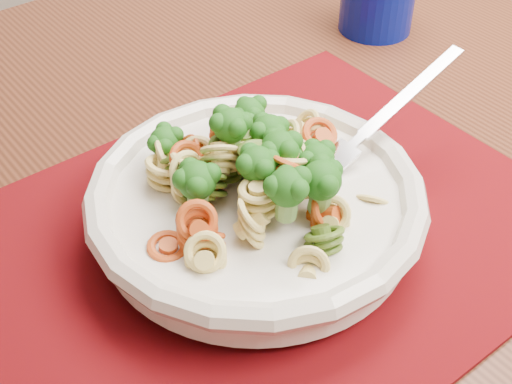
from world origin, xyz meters
name	(u,v)px	position (x,y,z in m)	size (l,w,h in m)	color
dining_table	(251,270)	(-0.58, 0.22, 0.61)	(1.50, 1.17, 0.71)	#512717
placemat	(263,237)	(-0.59, 0.16, 0.71)	(0.45, 0.35, 0.00)	#550603
pasta_bowl	(256,203)	(-0.59, 0.17, 0.74)	(0.25, 0.25, 0.05)	silver
pasta_broccoli_heap	(256,186)	(-0.59, 0.17, 0.76)	(0.21, 0.21, 0.06)	#E1D06F
fork	(340,157)	(-0.52, 0.18, 0.75)	(0.19, 0.02, 0.01)	silver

